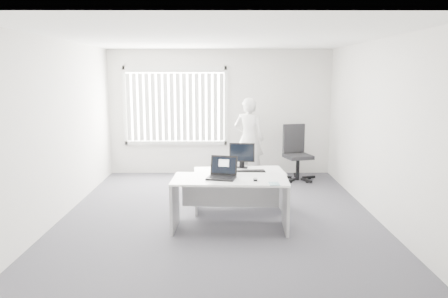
{
  "coord_description": "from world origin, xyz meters",
  "views": [
    {
      "loc": [
        0.06,
        -6.86,
        2.28
      ],
      "look_at": [
        0.08,
        0.15,
        1.05
      ],
      "focal_mm": 35.0,
      "sensor_mm": 36.0,
      "label": 1
    }
  ],
  "objects_px": {
    "desk_near": "(230,193)",
    "laptop": "(221,168)",
    "desk_far": "(239,182)",
    "monitor": "(242,156)",
    "person": "(249,139)",
    "office_chair": "(297,163)"
  },
  "relations": [
    {
      "from": "office_chair",
      "to": "laptop",
      "type": "height_order",
      "value": "office_chair"
    },
    {
      "from": "desk_far",
      "to": "office_chair",
      "type": "relative_size",
      "value": 1.28
    },
    {
      "from": "desk_far",
      "to": "laptop",
      "type": "xyz_separation_m",
      "value": [
        -0.29,
        -0.95,
        0.43
      ]
    },
    {
      "from": "office_chair",
      "to": "person",
      "type": "xyz_separation_m",
      "value": [
        -1.04,
        -0.01,
        0.52
      ]
    },
    {
      "from": "person",
      "to": "desk_near",
      "type": "bearing_deg",
      "value": 98.57
    },
    {
      "from": "office_chair",
      "to": "laptop",
      "type": "distance_m",
      "value": 3.51
    },
    {
      "from": "desk_near",
      "to": "monitor",
      "type": "height_order",
      "value": "monitor"
    },
    {
      "from": "desk_near",
      "to": "laptop",
      "type": "distance_m",
      "value": 0.39
    },
    {
      "from": "desk_far",
      "to": "monitor",
      "type": "height_order",
      "value": "monitor"
    },
    {
      "from": "person",
      "to": "monitor",
      "type": "bearing_deg",
      "value": 100.16
    },
    {
      "from": "office_chair",
      "to": "monitor",
      "type": "distance_m",
      "value": 2.35
    },
    {
      "from": "office_chair",
      "to": "monitor",
      "type": "xyz_separation_m",
      "value": [
        -1.27,
        -1.91,
        0.52
      ]
    },
    {
      "from": "monitor",
      "to": "desk_near",
      "type": "bearing_deg",
      "value": -93.93
    },
    {
      "from": "monitor",
      "to": "office_chair",
      "type": "bearing_deg",
      "value": 63.63
    },
    {
      "from": "desk_far",
      "to": "person",
      "type": "distance_m",
      "value": 2.17
    },
    {
      "from": "person",
      "to": "laptop",
      "type": "xyz_separation_m",
      "value": [
        -0.58,
        -3.06,
        0.03
      ]
    },
    {
      "from": "laptop",
      "to": "monitor",
      "type": "distance_m",
      "value": 1.21
    },
    {
      "from": "desk_near",
      "to": "person",
      "type": "xyz_separation_m",
      "value": [
        0.45,
        3.02,
        0.34
      ]
    },
    {
      "from": "desk_far",
      "to": "office_chair",
      "type": "xyz_separation_m",
      "value": [
        1.33,
        2.12,
        -0.12
      ]
    },
    {
      "from": "desk_near",
      "to": "monitor",
      "type": "bearing_deg",
      "value": 81.12
    },
    {
      "from": "desk_near",
      "to": "monitor",
      "type": "xyz_separation_m",
      "value": [
        0.22,
        1.12,
        0.34
      ]
    },
    {
      "from": "desk_far",
      "to": "monitor",
      "type": "distance_m",
      "value": 0.46
    }
  ]
}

